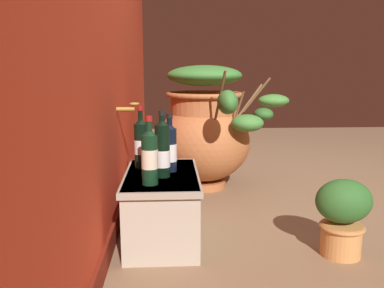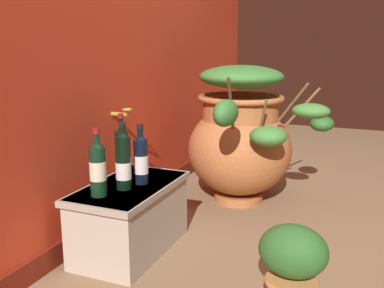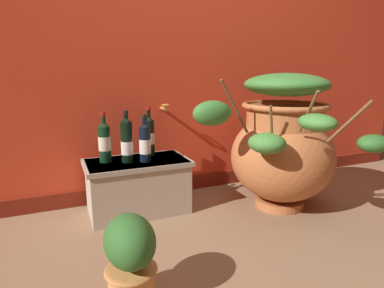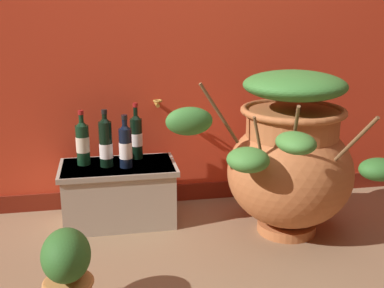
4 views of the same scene
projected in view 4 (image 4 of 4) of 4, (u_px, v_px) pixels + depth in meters
The scene contains 7 objects.
terracotta_urn at pixel (290, 157), 2.61m from camera, with size 1.04×0.92×0.91m.
stone_ledge at pixel (119, 191), 2.82m from camera, with size 0.67×0.38×0.35m.
wine_bottle_left at pixel (83, 141), 2.75m from camera, with size 0.08×0.08×0.32m.
wine_bottle_middle at pixel (106, 142), 2.72m from camera, with size 0.08×0.08×0.33m.
wine_bottle_right at pixel (125, 145), 2.71m from camera, with size 0.07×0.07×0.30m.
wine_bottle_back at pixel (136, 135), 2.86m from camera, with size 0.07×0.07×0.34m.
potted_shrub at pixel (67, 270), 1.97m from camera, with size 0.21×0.27×0.37m.
Camera 4 is at (-0.50, -1.81, 1.25)m, focal length 45.16 mm.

